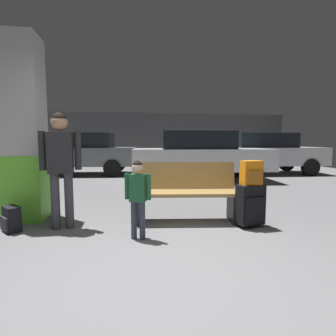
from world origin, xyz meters
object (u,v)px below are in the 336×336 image
(suitcase, at_px, (251,205))
(parked_car_side, at_px, (264,152))
(child, at_px, (138,191))
(backpack_bright, at_px, (252,173))
(bench, at_px, (185,192))
(structural_pillar, at_px, (23,131))
(parked_car_far, at_px, (80,153))
(parked_car_near, at_px, (200,155))
(adult, at_px, (61,158))
(backpack_dark_floor, at_px, (11,219))

(suitcase, distance_m, parked_car_side, 6.77)
(child, bearing_deg, backpack_bright, 8.38)
(bench, height_order, parked_car_side, parked_car_side)
(structural_pillar, bearing_deg, suitcase, -14.89)
(backpack_bright, distance_m, parked_car_far, 7.45)
(parked_car_far, distance_m, parked_car_near, 4.48)
(parked_car_far, xyz_separation_m, parked_car_near, (3.90, -2.21, 0.00))
(parked_car_side, bearing_deg, parked_car_far, 173.61)
(structural_pillar, distance_m, bench, 2.62)
(adult, xyz_separation_m, parked_car_near, (3.08, 4.08, -0.18))
(backpack_bright, bearing_deg, bench, 152.00)
(child, relative_size, adult, 0.61)
(backpack_bright, xyz_separation_m, parked_car_side, (3.35, 5.86, 0.03))
(structural_pillar, height_order, parked_car_far, structural_pillar)
(backpack_bright, xyz_separation_m, parked_car_near, (0.47, 4.41, 0.03))
(structural_pillar, height_order, parked_car_near, structural_pillar)
(backpack_dark_floor, bearing_deg, bench, 3.59)
(structural_pillar, relative_size, parked_car_far, 0.66)
(backpack_bright, distance_m, adult, 2.64)
(parked_car_near, bearing_deg, adult, -127.05)
(parked_car_far, bearing_deg, parked_car_near, -29.55)
(adult, bearing_deg, parked_car_side, 42.84)
(suitcase, xyz_separation_m, child, (-1.59, -0.24, 0.28))
(structural_pillar, distance_m, adult, 0.93)
(suitcase, height_order, parked_car_near, parked_car_near)
(backpack_bright, height_order, adult, adult)
(structural_pillar, height_order, backpack_dark_floor, structural_pillar)
(suitcase, xyz_separation_m, backpack_dark_floor, (-3.28, 0.30, -0.15))
(suitcase, relative_size, child, 0.62)
(backpack_dark_floor, distance_m, parked_car_side, 8.67)
(adult, bearing_deg, parked_car_far, 97.39)
(backpack_bright, bearing_deg, suitcase, 38.81)
(adult, relative_size, backpack_dark_floor, 4.70)
(backpack_bright, relative_size, parked_car_far, 0.08)
(structural_pillar, height_order, parked_car_side, structural_pillar)
(structural_pillar, xyz_separation_m, backpack_dark_floor, (-0.01, -0.57, -1.21))
(child, height_order, adult, adult)
(backpack_bright, bearing_deg, parked_car_far, 117.40)
(structural_pillar, xyz_separation_m, child, (1.67, -1.10, -0.77))
(parked_car_side, bearing_deg, backpack_bright, -119.80)
(child, bearing_deg, parked_car_near, 66.05)
(adult, bearing_deg, bench, 4.20)
(suitcase, distance_m, child, 1.64)
(suitcase, xyz_separation_m, parked_car_far, (-3.43, 6.62, 0.48))
(parked_car_far, bearing_deg, suitcase, -62.59)
(structural_pillar, relative_size, parked_car_near, 0.66)
(suitcase, bearing_deg, adult, 172.94)
(structural_pillar, distance_m, parked_car_side, 8.31)
(bench, xyz_separation_m, parked_car_far, (-2.58, 6.16, 0.36))
(bench, distance_m, parked_car_side, 6.86)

